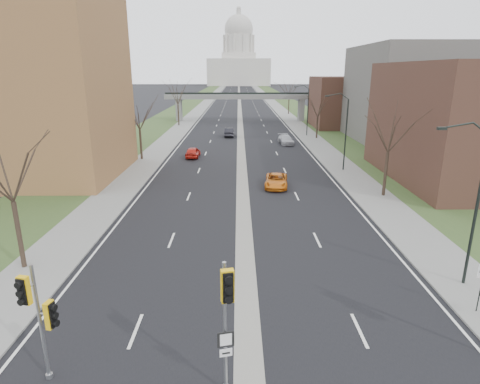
{
  "coord_description": "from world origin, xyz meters",
  "views": [
    {
      "loc": [
        -0.4,
        -13.32,
        11.14
      ],
      "look_at": [
        -0.31,
        9.92,
        4.1
      ],
      "focal_mm": 30.0,
      "sensor_mm": 36.0,
      "label": 1
    }
  ],
  "objects_px": {
    "signal_pole_left": "(39,310)",
    "signal_pole_median": "(226,309)",
    "car_right_near": "(276,181)",
    "car_left_far": "(229,132)",
    "car_right_mid": "(286,140)",
    "car_left_near": "(193,152)"
  },
  "relations": [
    {
      "from": "signal_pole_median",
      "to": "car_right_near",
      "type": "relative_size",
      "value": 1.1
    },
    {
      "from": "signal_pole_left",
      "to": "car_right_mid",
      "type": "distance_m",
      "value": 52.82
    },
    {
      "from": "signal_pole_median",
      "to": "car_left_far",
      "type": "distance_m",
      "value": 59.27
    },
    {
      "from": "car_left_far",
      "to": "car_left_near",
      "type": "bearing_deg",
      "value": 76.1
    },
    {
      "from": "signal_pole_left",
      "to": "car_right_near",
      "type": "bearing_deg",
      "value": 81.08
    },
    {
      "from": "signal_pole_left",
      "to": "car_left_far",
      "type": "distance_m",
      "value": 58.75
    },
    {
      "from": "car_right_near",
      "to": "signal_pole_left",
      "type": "bearing_deg",
      "value": -106.09
    },
    {
      "from": "signal_pole_left",
      "to": "signal_pole_median",
      "type": "xyz_separation_m",
      "value": [
        6.63,
        -0.74,
        0.5
      ]
    },
    {
      "from": "signal_pole_median",
      "to": "car_right_mid",
      "type": "relative_size",
      "value": 1.07
    },
    {
      "from": "car_left_near",
      "to": "car_right_mid",
      "type": "relative_size",
      "value": 0.86
    },
    {
      "from": "signal_pole_median",
      "to": "car_right_near",
      "type": "distance_m",
      "value": 27.42
    },
    {
      "from": "car_right_mid",
      "to": "car_left_near",
      "type": "bearing_deg",
      "value": -148.54
    },
    {
      "from": "car_left_far",
      "to": "car_right_mid",
      "type": "xyz_separation_m",
      "value": [
        9.1,
        -7.73,
        -0.06
      ]
    },
    {
      "from": "car_left_far",
      "to": "car_right_mid",
      "type": "bearing_deg",
      "value": 139.86
    },
    {
      "from": "signal_pole_left",
      "to": "signal_pole_median",
      "type": "distance_m",
      "value": 6.7
    },
    {
      "from": "signal_pole_left",
      "to": "car_left_near",
      "type": "relative_size",
      "value": 1.14
    },
    {
      "from": "signal_pole_median",
      "to": "car_right_near",
      "type": "xyz_separation_m",
      "value": [
        4.18,
        26.94,
        -2.95
      ]
    },
    {
      "from": "signal_pole_left",
      "to": "car_right_near",
      "type": "distance_m",
      "value": 28.45
    },
    {
      "from": "car_left_far",
      "to": "car_right_near",
      "type": "xyz_separation_m",
      "value": [
        5.38,
        -32.25,
        -0.11
      ]
    },
    {
      "from": "signal_pole_median",
      "to": "car_right_mid",
      "type": "xyz_separation_m",
      "value": [
        7.9,
        51.46,
        -2.9
      ]
    },
    {
      "from": "car_left_near",
      "to": "car_right_near",
      "type": "height_order",
      "value": "car_left_near"
    },
    {
      "from": "car_left_far",
      "to": "signal_pole_left",
      "type": "bearing_deg",
      "value": 84.89
    }
  ]
}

